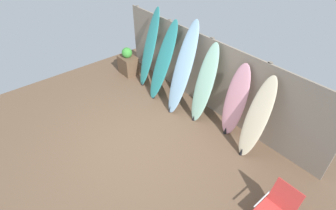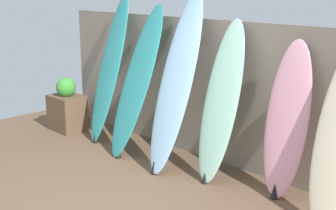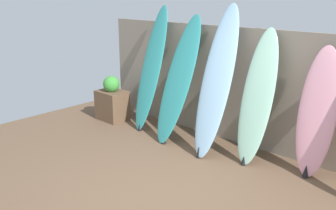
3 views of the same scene
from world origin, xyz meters
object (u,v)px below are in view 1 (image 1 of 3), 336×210
at_px(surfboard_teal_0, 149,49).
at_px(planter_box, 128,63).
at_px(surfboard_seafoam_3, 204,84).
at_px(surfboard_teal_1, 163,62).
at_px(surfboard_pink_4, 235,101).
at_px(beach_chair, 279,206).
at_px(surfboard_skyblue_2, 183,69).
at_px(surfboard_cream_5, 256,119).

distance_m(surfboard_teal_0, planter_box, 1.09).
distance_m(surfboard_seafoam_3, planter_box, 2.91).
xyz_separation_m(surfboard_teal_1, surfboard_pink_4, (2.11, 0.24, -0.15)).
xyz_separation_m(surfboard_teal_0, surfboard_teal_1, (0.70, -0.09, -0.06)).
height_order(surfboard_teal_1, surfboard_seafoam_3, surfboard_teal_1).
bearing_deg(beach_chair, surfboard_seafoam_3, 173.72).
relative_size(surfboard_teal_1, planter_box, 2.38).
bearing_deg(surfboard_skyblue_2, planter_box, -176.60).
xyz_separation_m(surfboard_cream_5, planter_box, (-4.25, -0.24, -0.49)).
bearing_deg(surfboard_cream_5, surfboard_seafoam_3, 179.73).
height_order(beach_chair, planter_box, planter_box).
height_order(surfboard_skyblue_2, beach_chair, surfboard_skyblue_2).
bearing_deg(planter_box, surfboard_teal_0, 15.24).
relative_size(surfboard_teal_1, beach_chair, 3.06).
xyz_separation_m(surfboard_pink_4, surfboard_cream_5, (0.62, -0.14, 0.01)).
height_order(surfboard_seafoam_3, surfboard_cream_5, surfboard_seafoam_3).
bearing_deg(surfboard_cream_5, surfboard_teal_0, -179.75).
height_order(surfboard_skyblue_2, surfboard_pink_4, surfboard_skyblue_2).
xyz_separation_m(surfboard_seafoam_3, surfboard_cream_5, (1.40, -0.01, -0.08)).
relative_size(surfboard_teal_0, surfboard_cream_5, 1.23).
bearing_deg(surfboard_seafoam_3, surfboard_teal_0, -179.40).
relative_size(surfboard_seafoam_3, planter_box, 2.23).
relative_size(surfboard_teal_0, planter_box, 2.53).
xyz_separation_m(surfboard_teal_0, surfboard_cream_5, (3.43, 0.01, -0.20)).
bearing_deg(surfboard_teal_0, surfboard_teal_1, -7.39).
height_order(surfboard_teal_0, beach_chair, surfboard_teal_0).
xyz_separation_m(surfboard_skyblue_2, surfboard_cream_5, (2.01, 0.10, -0.24)).
distance_m(surfboard_pink_4, surfboard_cream_5, 0.64).
height_order(surfboard_teal_1, planter_box, surfboard_teal_1).
xyz_separation_m(surfboard_teal_1, surfboard_seafoam_3, (1.33, 0.11, -0.06)).
distance_m(surfboard_skyblue_2, planter_box, 2.35).
bearing_deg(surfboard_pink_4, surfboard_teal_0, -176.95).
bearing_deg(surfboard_pink_4, surfboard_skyblue_2, -170.22).
bearing_deg(surfboard_seafoam_3, surfboard_pink_4, 9.36).
bearing_deg(surfboard_seafoam_3, surfboard_skyblue_2, -169.70).
xyz_separation_m(surfboard_pink_4, planter_box, (-3.62, -0.37, -0.48)).
xyz_separation_m(surfboard_teal_1, surfboard_skyblue_2, (0.72, 0.00, 0.09)).
bearing_deg(surfboard_teal_0, surfboard_cream_5, 0.25).
bearing_deg(surfboard_skyblue_2, surfboard_seafoam_3, 10.30).
bearing_deg(surfboard_teal_0, planter_box, -164.76).
xyz_separation_m(surfboard_seafoam_3, surfboard_pink_4, (0.78, 0.13, -0.09)).
bearing_deg(beach_chair, surfboard_pink_4, 163.25).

